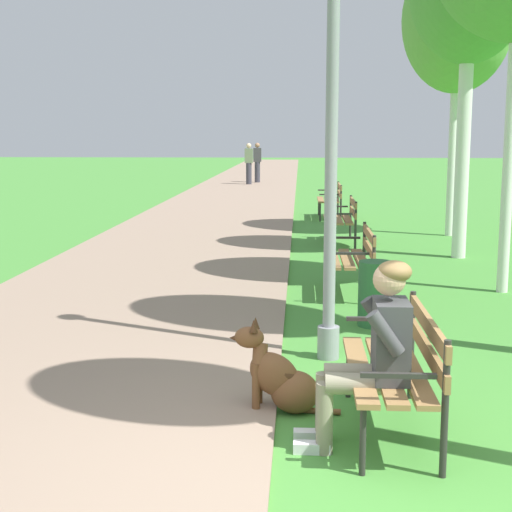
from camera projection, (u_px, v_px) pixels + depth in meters
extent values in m
plane|color=#478E38|center=(329.00, 493.00, 4.36)|extent=(120.00, 120.00, 0.00)
cube|color=gray|center=(244.00, 188.00, 28.14)|extent=(3.85, 60.00, 0.04)
cube|color=olive|center=(359.00, 369.00, 5.20)|extent=(0.14, 1.50, 0.04)
cube|color=olive|center=(385.00, 369.00, 5.19)|extent=(0.14, 1.50, 0.04)
cube|color=olive|center=(411.00, 369.00, 5.18)|extent=(0.14, 1.50, 0.04)
cube|color=olive|center=(427.00, 350.00, 5.15)|extent=(0.04, 1.50, 0.11)
cube|color=olive|center=(428.00, 324.00, 5.12)|extent=(0.04, 1.50, 0.11)
cylinder|color=#2D2B28|center=(349.00, 369.00, 5.92)|extent=(0.04, 0.04, 0.45)
cylinder|color=#2D2B28|center=(412.00, 345.00, 5.86)|extent=(0.04, 0.04, 0.85)
cube|color=#2D2B28|center=(376.00, 319.00, 5.84)|extent=(0.45, 0.04, 0.03)
cylinder|color=#2D2B28|center=(363.00, 440.00, 4.56)|extent=(0.04, 0.04, 0.45)
cylinder|color=#2D2B28|center=(445.00, 410.00, 4.50)|extent=(0.04, 0.04, 0.85)
cube|color=#2D2B28|center=(398.00, 376.00, 4.48)|extent=(0.45, 0.04, 0.03)
cube|color=olive|center=(333.00, 259.00, 9.73)|extent=(0.14, 1.50, 0.04)
cube|color=olive|center=(347.00, 259.00, 9.72)|extent=(0.14, 1.50, 0.04)
cube|color=olive|center=(360.00, 259.00, 9.71)|extent=(0.14, 1.50, 0.04)
cube|color=olive|center=(369.00, 248.00, 9.68)|extent=(0.04, 1.50, 0.11)
cube|color=olive|center=(369.00, 234.00, 9.66)|extent=(0.04, 1.50, 0.11)
cylinder|color=#2D2B28|center=(329.00, 267.00, 10.45)|extent=(0.04, 0.04, 0.45)
cylinder|color=#2D2B28|center=(364.00, 253.00, 10.39)|extent=(0.04, 0.04, 0.85)
cube|color=#2D2B28|center=(344.00, 238.00, 10.37)|extent=(0.45, 0.04, 0.03)
cylinder|color=#2D2B28|center=(333.00, 287.00, 9.09)|extent=(0.04, 0.04, 0.45)
cylinder|color=#2D2B28|center=(374.00, 271.00, 9.03)|extent=(0.04, 0.04, 0.85)
cube|color=#2D2B28|center=(350.00, 253.00, 9.01)|extent=(0.45, 0.04, 0.03)
cube|color=olive|center=(328.00, 220.00, 14.14)|extent=(0.14, 1.50, 0.04)
cube|color=olive|center=(338.00, 220.00, 14.13)|extent=(0.14, 1.50, 0.04)
cube|color=olive|center=(347.00, 220.00, 14.12)|extent=(0.14, 1.50, 0.04)
cube|color=olive|center=(353.00, 212.00, 14.10)|extent=(0.04, 1.50, 0.11)
cube|color=olive|center=(353.00, 203.00, 14.07)|extent=(0.04, 1.50, 0.11)
cylinder|color=#2D2B28|center=(326.00, 227.00, 14.86)|extent=(0.04, 0.04, 0.45)
cylinder|color=#2D2B28|center=(351.00, 217.00, 14.80)|extent=(0.04, 0.04, 0.85)
cube|color=#2D2B28|center=(336.00, 206.00, 14.78)|extent=(0.45, 0.04, 0.03)
cylinder|color=#2D2B28|center=(328.00, 236.00, 13.50)|extent=(0.04, 0.04, 0.45)
cylinder|color=#2D2B28|center=(356.00, 225.00, 13.44)|extent=(0.04, 0.04, 0.85)
cube|color=#2D2B28|center=(340.00, 214.00, 13.43)|extent=(0.45, 0.04, 0.03)
cube|color=olive|center=(321.00, 200.00, 18.35)|extent=(0.14, 1.50, 0.04)
cube|color=olive|center=(328.00, 200.00, 18.34)|extent=(0.14, 1.50, 0.04)
cube|color=olive|center=(335.00, 200.00, 18.33)|extent=(0.14, 1.50, 0.04)
cube|color=olive|center=(340.00, 194.00, 18.31)|extent=(0.04, 1.50, 0.11)
cube|color=olive|center=(340.00, 186.00, 18.28)|extent=(0.04, 1.50, 0.11)
cylinder|color=#2D2B28|center=(319.00, 206.00, 19.07)|extent=(0.04, 0.04, 0.45)
cylinder|color=#2D2B28|center=(338.00, 198.00, 19.01)|extent=(0.04, 0.04, 0.85)
cube|color=#2D2B28|center=(327.00, 190.00, 18.99)|extent=(0.45, 0.04, 0.03)
cylinder|color=#2D2B28|center=(320.00, 212.00, 17.71)|extent=(0.04, 0.04, 0.45)
cylinder|color=#2D2B28|center=(341.00, 203.00, 17.65)|extent=(0.04, 0.04, 0.85)
cube|color=#2D2B28|center=(329.00, 195.00, 17.63)|extent=(0.45, 0.04, 0.03)
cylinder|color=gray|center=(356.00, 374.00, 5.02)|extent=(0.42, 0.14, 0.14)
cylinder|color=gray|center=(324.00, 407.00, 5.07)|extent=(0.11, 0.11, 0.47)
cube|color=silver|center=(311.00, 435.00, 5.10)|extent=(0.24, 0.09, 0.07)
cylinder|color=gray|center=(358.00, 384.00, 4.82)|extent=(0.42, 0.14, 0.14)
cylinder|color=gray|center=(325.00, 418.00, 4.87)|extent=(0.11, 0.11, 0.47)
cube|color=silver|center=(312.00, 448.00, 4.91)|extent=(0.24, 0.09, 0.07)
cube|color=#3F3F42|center=(391.00, 341.00, 4.86)|extent=(0.22, 0.36, 0.52)
cylinder|color=#3F3F42|center=(379.00, 318.00, 5.05)|extent=(0.25, 0.09, 0.30)
cylinder|color=#3F3F42|center=(385.00, 333.00, 4.66)|extent=(0.25, 0.09, 0.30)
sphere|color=tan|center=(389.00, 279.00, 4.80)|extent=(0.21, 0.21, 0.21)
ellipsoid|color=olive|center=(394.00, 272.00, 4.79)|extent=(0.22, 0.23, 0.14)
ellipsoid|color=brown|center=(295.00, 392.00, 5.59)|extent=(0.39, 0.32, 0.32)
ellipsoid|color=brown|center=(275.00, 375.00, 5.59)|extent=(0.52, 0.27, 0.48)
ellipsoid|color=#4C2D19|center=(281.00, 370.00, 5.58)|extent=(0.37, 0.23, 0.27)
cylinder|color=brown|center=(259.00, 383.00, 5.69)|extent=(0.06, 0.06, 0.38)
cylinder|color=brown|center=(256.00, 389.00, 5.57)|extent=(0.06, 0.06, 0.38)
cylinder|color=brown|center=(260.00, 355.00, 5.59)|extent=(0.13, 0.18, 0.19)
ellipsoid|color=brown|center=(249.00, 337.00, 5.58)|extent=(0.23, 0.16, 0.16)
cone|color=#4C2D19|center=(236.00, 338.00, 5.60)|extent=(0.11, 0.10, 0.09)
cone|color=#4C2D19|center=(256.00, 323.00, 5.60)|extent=(0.06, 0.06, 0.09)
cone|color=#4C2D19|center=(254.00, 326.00, 5.51)|extent=(0.06, 0.06, 0.09)
cylinder|color=brown|center=(322.00, 411.00, 5.58)|extent=(0.28, 0.07, 0.04)
cylinder|color=gray|center=(328.00, 342.00, 6.95)|extent=(0.20, 0.20, 0.30)
cylinder|color=gray|center=(331.00, 140.00, 6.66)|extent=(0.11, 0.11, 3.97)
cylinder|color=silver|center=(509.00, 153.00, 9.59)|extent=(0.14, 0.14, 3.59)
cylinder|color=silver|center=(463.00, 148.00, 12.31)|extent=(0.23, 0.23, 3.61)
cylinder|color=silver|center=(452.00, 151.00, 15.02)|extent=(0.16, 0.16, 3.37)
ellipsoid|color=#66A847|center=(458.00, 19.00, 14.62)|extent=(2.13, 2.25, 2.81)
cylinder|color=#2D6638|center=(375.00, 294.00, 8.09)|extent=(0.36, 0.36, 0.70)
cylinder|color=#383842|center=(249.00, 174.00, 29.99)|extent=(0.22, 0.22, 0.88)
cube|color=#6B7F5B|center=(249.00, 156.00, 29.87)|extent=(0.32, 0.20, 0.56)
sphere|color=beige|center=(249.00, 146.00, 29.81)|extent=(0.20, 0.20, 0.20)
cylinder|color=#383842|center=(257.00, 173.00, 31.12)|extent=(0.22, 0.22, 0.88)
cube|color=#3F3F42|center=(257.00, 155.00, 31.00)|extent=(0.32, 0.20, 0.56)
sphere|color=#A37556|center=(257.00, 145.00, 30.94)|extent=(0.20, 0.20, 0.20)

